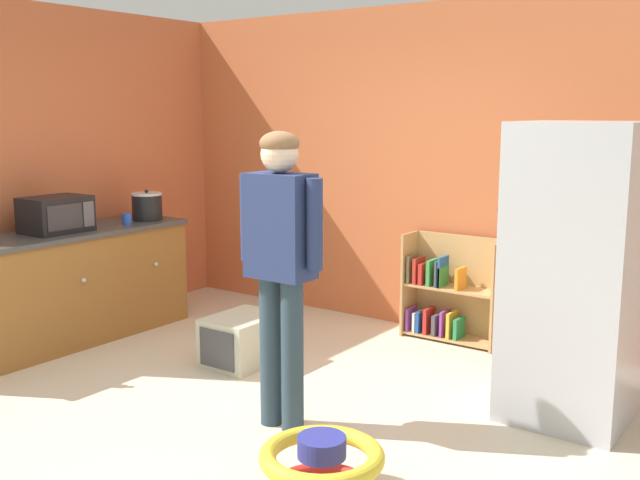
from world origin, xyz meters
The scene contains 12 objects.
ground_plane centered at (0.00, 0.00, 0.00)m, with size 12.00×12.00×0.00m, color beige.
back_wall centered at (0.00, 2.33, 1.35)m, with size 5.20×0.06×2.70m, color #C8663A.
left_side_wall centered at (-2.63, 0.80, 1.35)m, with size 0.06×2.99×2.70m, color #C9653C.
kitchen_counter centered at (-2.20, 0.24, 0.45)m, with size 0.65×2.23×0.90m.
refrigerator centered at (1.55, 1.13, 0.89)m, with size 0.73×0.68×1.78m.
bookshelf centered at (0.27, 2.14, 0.37)m, with size 0.80×0.28×0.85m.
standing_person centered at (0.22, 0.02, 1.05)m, with size 0.57×0.22×1.73m.
baby_walker centered at (0.90, -0.53, 0.16)m, with size 0.60×0.60×0.32m.
pet_carrier centered at (-0.69, 0.71, 0.18)m, with size 0.42×0.55×0.36m.
microwave centered at (-2.20, 0.25, 1.04)m, with size 0.37×0.48×0.28m.
crock_pot centered at (-2.12, 1.10, 1.02)m, with size 0.26×0.26×0.27m.
blue_cup centered at (-2.07, 0.83, 0.95)m, with size 0.08×0.08×0.10m, color blue.
Camera 1 is at (2.81, -3.21, 1.84)m, focal length 41.62 mm.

